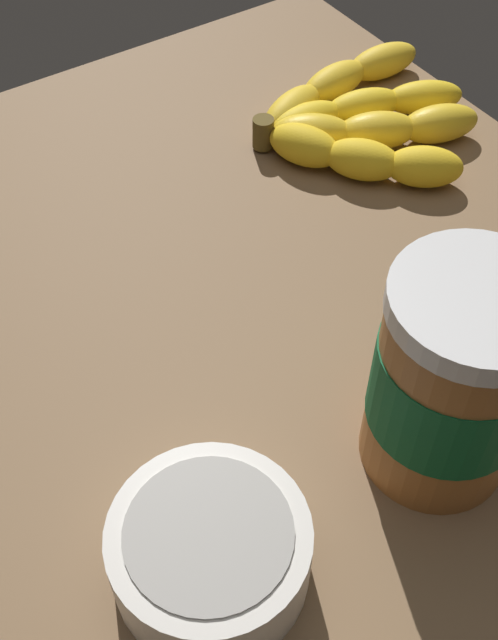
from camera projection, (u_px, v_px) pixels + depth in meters
ground_plane at (229, 341)px, 62.60cm from camera, size 72.76×78.78×3.41cm
banana_bunch at (359, 119)px, 75.74cm from camera, size 22.64×21.09×3.73cm
peanut_butter_jar at (453, 381)px, 48.24cm from camera, size 10.16×10.16×15.77cm
small_bowl at (210, 551)px, 46.74cm from camera, size 11.97×11.97×5.15cm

